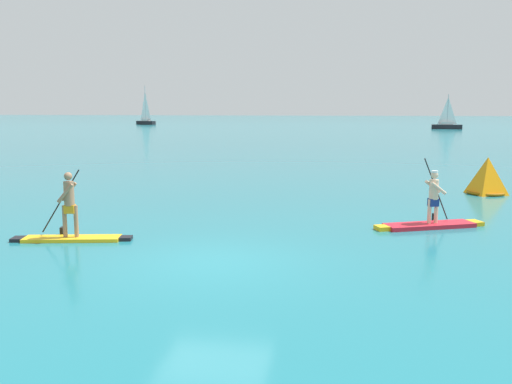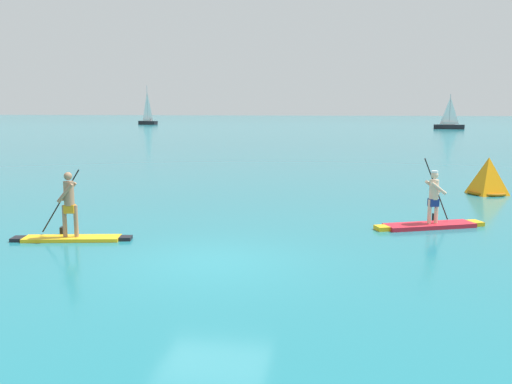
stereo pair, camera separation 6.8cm
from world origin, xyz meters
name	(u,v)px [view 1 (the left image)]	position (x,y,z in m)	size (l,w,h in m)	color
ground	(214,262)	(0.00, 0.00, 0.00)	(440.00, 440.00, 0.00)	#1E727F
paddleboarder_mid_center	(70,224)	(-4.16, 1.37, 0.43)	(3.11, 1.05, 1.87)	yellow
paddleboarder_far_right	(431,217)	(5.36, 4.50, 0.30)	(3.23, 1.69, 1.99)	red
race_marker_buoy	(487,177)	(8.50, 11.29, 0.67)	(1.62, 1.62, 1.48)	orange
sailboat_left_horizon	(146,119)	(-36.56, 94.42, 1.15)	(4.34, 2.56, 7.70)	black
sailboat_right_horizon	(447,124)	(18.94, 80.57, 0.78)	(4.80, 2.13, 5.48)	black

